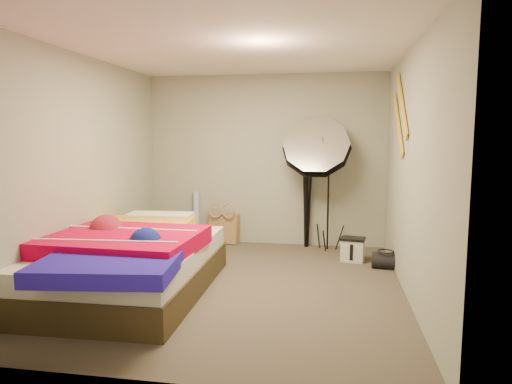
% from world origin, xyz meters
% --- Properties ---
extents(floor, '(4.00, 4.00, 0.00)m').
position_xyz_m(floor, '(0.00, 0.00, 0.00)').
color(floor, '#4F463D').
rests_on(floor, ground).
extents(ceiling, '(4.00, 4.00, 0.00)m').
position_xyz_m(ceiling, '(0.00, 0.00, 2.50)').
color(ceiling, silver).
rests_on(ceiling, wall_back).
extents(wall_back, '(3.50, 0.00, 3.50)m').
position_xyz_m(wall_back, '(0.00, 2.00, 1.25)').
color(wall_back, '#979B8C').
rests_on(wall_back, floor).
extents(wall_front, '(3.50, 0.00, 3.50)m').
position_xyz_m(wall_front, '(0.00, -2.00, 1.25)').
color(wall_front, '#979B8C').
rests_on(wall_front, floor).
extents(wall_left, '(0.00, 4.00, 4.00)m').
position_xyz_m(wall_left, '(-1.75, 0.00, 1.25)').
color(wall_left, '#979B8C').
rests_on(wall_left, floor).
extents(wall_right, '(0.00, 4.00, 4.00)m').
position_xyz_m(wall_right, '(1.75, 0.00, 1.25)').
color(wall_right, '#979B8C').
rests_on(wall_right, floor).
extents(tote_bag, '(0.47, 0.26, 0.46)m').
position_xyz_m(tote_bag, '(-0.61, 1.90, 0.23)').
color(tote_bag, tan).
rests_on(tote_bag, floor).
extents(wrapping_roll, '(0.14, 0.24, 0.77)m').
position_xyz_m(wrapping_roll, '(-1.04, 1.90, 0.38)').
color(wrapping_roll, '#5B8DC3').
rests_on(wrapping_roll, floor).
extents(camera_case, '(0.32, 0.25, 0.28)m').
position_xyz_m(camera_case, '(1.27, 1.20, 0.14)').
color(camera_case, beige).
rests_on(camera_case, floor).
extents(duffel_bag, '(0.34, 0.24, 0.20)m').
position_xyz_m(duffel_bag, '(1.65, 0.92, 0.10)').
color(duffel_bag, black).
rests_on(duffel_bag, floor).
extents(wall_stripe_upper, '(0.02, 0.91, 0.78)m').
position_xyz_m(wall_stripe_upper, '(1.73, 0.60, 1.95)').
color(wall_stripe_upper, gold).
rests_on(wall_stripe_upper, wall_right).
extents(wall_stripe_lower, '(0.02, 0.91, 0.78)m').
position_xyz_m(wall_stripe_lower, '(1.73, 0.85, 1.75)').
color(wall_stripe_lower, gold).
rests_on(wall_stripe_lower, wall_right).
extents(bed, '(1.69, 2.51, 0.66)m').
position_xyz_m(bed, '(-1.07, -0.39, 0.33)').
color(bed, '#3F321D').
rests_on(bed, floor).
extents(photo_umbrella, '(1.17, 0.90, 1.99)m').
position_xyz_m(photo_umbrella, '(0.77, 1.67, 1.43)').
color(photo_umbrella, black).
rests_on(photo_umbrella, floor).
extents(camera_tripod, '(0.10, 0.10, 1.41)m').
position_xyz_m(camera_tripod, '(0.63, 1.88, 0.81)').
color(camera_tripod, black).
rests_on(camera_tripod, floor).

